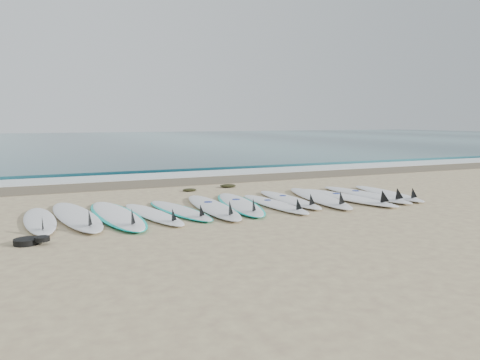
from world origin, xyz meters
name	(u,v)px	position (x,y,z in m)	size (l,w,h in m)	color
ground	(240,207)	(0.00, 0.00, 0.00)	(120.00, 120.00, 0.00)	tan
ocean	(78,141)	(0.00, 32.50, 0.01)	(120.00, 55.00, 0.03)	#215660
wet_sand_band	(179,182)	(0.00, 4.10, 0.01)	(120.00, 1.80, 0.01)	brown
foam_band	(165,176)	(0.00, 5.50, 0.02)	(120.00, 1.40, 0.04)	silver
wave_crest	(153,170)	(0.00, 7.00, 0.05)	(120.00, 1.00, 0.10)	#215660
surfboard_0	(40,220)	(-3.57, 0.00, 0.05)	(0.57, 2.38, 0.30)	white
surfboard_1	(77,216)	(-3.00, 0.07, 0.06)	(0.90, 2.96, 0.37)	white
surfboard_2	(117,215)	(-2.36, -0.08, 0.05)	(0.88, 2.91, 0.36)	white
surfboard_3	(154,214)	(-1.76, -0.25, 0.05)	(0.85, 2.36, 0.30)	white
surfboard_4	(180,210)	(-1.23, -0.07, 0.04)	(0.91, 2.38, 0.29)	white
surfboard_5	(214,207)	(-0.59, -0.08, 0.06)	(0.77, 2.84, 0.36)	silver
surfboard_6	(240,204)	(0.01, 0.05, 0.05)	(1.10, 2.78, 0.34)	white
surfboard_7	(275,204)	(0.64, -0.24, 0.05)	(0.57, 2.40, 0.30)	white
surfboard_8	(290,199)	(1.16, 0.09, 0.05)	(0.59, 2.49, 0.32)	white
surfboard_9	(320,198)	(1.81, -0.02, 0.06)	(1.07, 2.92, 0.37)	white
surfboard_10	(348,197)	(2.40, -0.21, 0.06)	(0.96, 2.82, 0.35)	white
surfboard_11	(366,194)	(3.00, -0.05, 0.06)	(0.72, 2.73, 0.35)	white
surfboard_12	(389,193)	(3.58, -0.11, 0.05)	(0.81, 2.52, 0.32)	white
seaweed_near	(189,190)	(-0.27, 2.34, 0.03)	(0.33, 0.26, 0.07)	black
seaweed_far	(228,186)	(0.82, 2.57, 0.04)	(0.41, 0.32, 0.08)	black
leash_coil	(30,241)	(-3.73, -1.36, 0.05)	(0.46, 0.36, 0.11)	black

